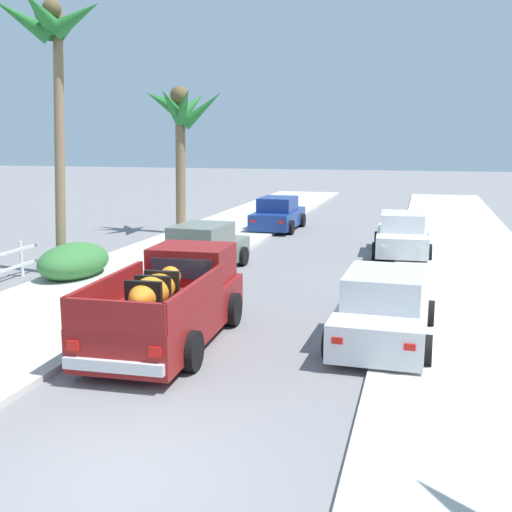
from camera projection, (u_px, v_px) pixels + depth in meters
The scene contains 13 objects.
ground_plane at pixel (116, 480), 7.85m from camera, with size 160.00×160.00×0.00m, color slate.
sidewalk_left at pixel (147, 267), 20.53m from camera, with size 4.68×60.00×0.12m, color beige.
sidewalk_right at pixel (474, 286), 17.95m from camera, with size 4.68×60.00×0.12m, color beige.
curb_left at pixel (174, 269), 20.29m from camera, with size 0.16×60.00×0.10m, color silver.
curb_right at pixel (440, 284), 18.19m from camera, with size 0.16×60.00×0.10m, color silver.
pickup_truck at pixel (171, 303), 13.13m from camera, with size 2.35×5.27×1.80m.
car_left_near at pixel (384, 310), 13.01m from camera, with size 2.11×4.30×1.54m.
car_right_near at pixel (278, 215), 29.28m from camera, with size 2.06×4.28×1.54m.
car_left_mid at pixel (402, 235), 23.03m from camera, with size 2.17×4.32×1.54m.
car_right_mid at pixel (203, 250), 20.01m from camera, with size 2.20×4.33×1.54m.
palm_tree_left_fore at pixel (51, 46), 18.70m from camera, with size 3.13×3.32×8.36m.
palm_tree_left_mid at pixel (180, 116), 27.48m from camera, with size 3.89×3.59×6.48m.
hedge_bush at pixel (74, 261), 18.98m from camera, with size 1.80×2.80×1.10m, color #387538.
Camera 1 is at (3.55, -6.51, 4.21)m, focal length 44.04 mm.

